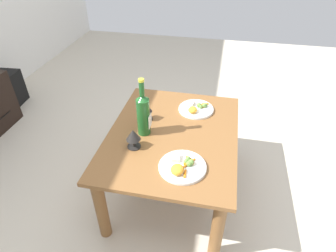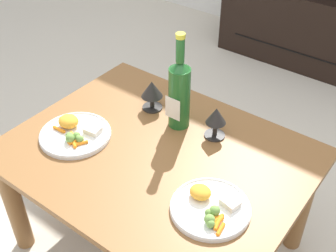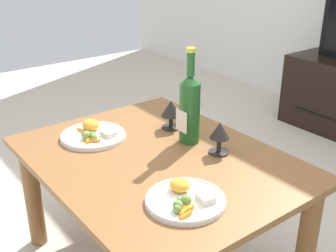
{
  "view_description": "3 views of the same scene",
  "coord_description": "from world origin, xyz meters",
  "px_view_note": "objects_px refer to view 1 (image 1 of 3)",
  "views": [
    {
      "loc": [
        -1.37,
        -0.25,
        1.58
      ],
      "look_at": [
        -0.02,
        0.03,
        0.56
      ],
      "focal_mm": 30.34,
      "sensor_mm": 36.0,
      "label": 1
    },
    {
      "loc": [
        0.71,
        -0.88,
        1.5
      ],
      "look_at": [
        0.01,
        0.05,
        0.59
      ],
      "focal_mm": 46.47,
      "sensor_mm": 36.0,
      "label": 2
    },
    {
      "loc": [
        1.11,
        -0.8,
        1.22
      ],
      "look_at": [
        -0.02,
        0.06,
        0.6
      ],
      "focal_mm": 45.32,
      "sensor_mm": 36.0,
      "label": 3
    }
  ],
  "objects_px": {
    "dining_table": "(173,144)",
    "dinner_plate_right": "(196,109)",
    "floor_speaker": "(10,88)",
    "goblet_left": "(133,136)",
    "goblet_right": "(147,109)",
    "dinner_plate_left": "(182,166)",
    "wine_bottle": "(143,113)"
  },
  "relations": [
    {
      "from": "dining_table",
      "to": "wine_bottle",
      "type": "height_order",
      "value": "wine_bottle"
    },
    {
      "from": "goblet_right",
      "to": "floor_speaker",
      "type": "bearing_deg",
      "value": 66.95
    },
    {
      "from": "dining_table",
      "to": "goblet_right",
      "type": "relative_size",
      "value": 8.3
    },
    {
      "from": "wine_bottle",
      "to": "dinner_plate_left",
      "type": "relative_size",
      "value": 1.43
    },
    {
      "from": "wine_bottle",
      "to": "goblet_right",
      "type": "height_order",
      "value": "wine_bottle"
    },
    {
      "from": "goblet_right",
      "to": "dinner_plate_left",
      "type": "relative_size",
      "value": 0.47
    },
    {
      "from": "dining_table",
      "to": "dinner_plate_right",
      "type": "bearing_deg",
      "value": -20.61
    },
    {
      "from": "floor_speaker",
      "to": "dinner_plate_right",
      "type": "xyz_separation_m",
      "value": [
        -0.54,
        -1.98,
        0.35
      ]
    },
    {
      "from": "floor_speaker",
      "to": "goblet_left",
      "type": "xyz_separation_m",
      "value": [
        -1.0,
        -1.67,
        0.41
      ]
    },
    {
      "from": "wine_bottle",
      "to": "dinner_plate_left",
      "type": "xyz_separation_m",
      "value": [
        -0.26,
        -0.28,
        -0.13
      ]
    },
    {
      "from": "dining_table",
      "to": "dinner_plate_right",
      "type": "relative_size",
      "value": 4.18
    },
    {
      "from": "floor_speaker",
      "to": "dinner_plate_right",
      "type": "distance_m",
      "value": 2.08
    },
    {
      "from": "goblet_left",
      "to": "goblet_right",
      "type": "relative_size",
      "value": 1.0
    },
    {
      "from": "wine_bottle",
      "to": "goblet_right",
      "type": "xyz_separation_m",
      "value": [
        0.14,
        0.02,
        -0.06
      ]
    },
    {
      "from": "goblet_right",
      "to": "dinner_plate_right",
      "type": "distance_m",
      "value": 0.36
    },
    {
      "from": "goblet_left",
      "to": "dinner_plate_right",
      "type": "bearing_deg",
      "value": -33.36
    },
    {
      "from": "dining_table",
      "to": "dinner_plate_left",
      "type": "distance_m",
      "value": 0.33
    },
    {
      "from": "floor_speaker",
      "to": "wine_bottle",
      "type": "xyz_separation_m",
      "value": [
        -0.85,
        -1.69,
        0.48
      ]
    },
    {
      "from": "floor_speaker",
      "to": "dinner_plate_right",
      "type": "relative_size",
      "value": 1.39
    },
    {
      "from": "wine_bottle",
      "to": "goblet_left",
      "type": "xyz_separation_m",
      "value": [
        -0.14,
        0.02,
        -0.06
      ]
    },
    {
      "from": "goblet_right",
      "to": "dinner_plate_left",
      "type": "xyz_separation_m",
      "value": [
        -0.4,
        -0.3,
        -0.07
      ]
    },
    {
      "from": "dining_table",
      "to": "wine_bottle",
      "type": "relative_size",
      "value": 2.74
    },
    {
      "from": "dining_table",
      "to": "dinner_plate_left",
      "type": "relative_size",
      "value": 3.93
    },
    {
      "from": "dining_table",
      "to": "dinner_plate_right",
      "type": "distance_m",
      "value": 0.32
    },
    {
      "from": "goblet_right",
      "to": "dinner_plate_left",
      "type": "bearing_deg",
      "value": -143.03
    },
    {
      "from": "floor_speaker",
      "to": "dinner_plate_left",
      "type": "xyz_separation_m",
      "value": [
        -1.11,
        -1.97,
        0.35
      ]
    },
    {
      "from": "goblet_left",
      "to": "dinner_plate_left",
      "type": "distance_m",
      "value": 0.33
    },
    {
      "from": "wine_bottle",
      "to": "goblet_left",
      "type": "bearing_deg",
      "value": 171.36
    },
    {
      "from": "floor_speaker",
      "to": "goblet_right",
      "type": "distance_m",
      "value": 1.86
    },
    {
      "from": "floor_speaker",
      "to": "goblet_right",
      "type": "height_order",
      "value": "goblet_right"
    },
    {
      "from": "floor_speaker",
      "to": "goblet_right",
      "type": "bearing_deg",
      "value": -117.8
    },
    {
      "from": "dining_table",
      "to": "floor_speaker",
      "type": "distance_m",
      "value": 2.06
    }
  ]
}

